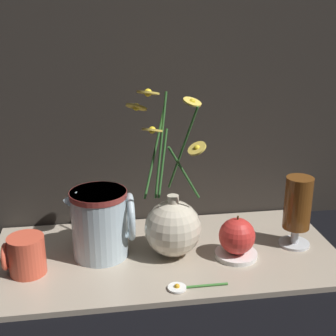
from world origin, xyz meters
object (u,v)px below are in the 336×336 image
at_px(tea_glass, 298,206).
at_px(orange_fruit, 237,236).
at_px(vase_with_flowers, 173,224).
at_px(ceramic_pitcher, 101,221).
at_px(yellow_mug, 26,255).

relative_size(tea_glass, orange_fruit, 1.88).
xyz_separation_m(vase_with_flowers, orange_fruit, (0.13, -0.03, -0.02)).
height_order(ceramic_pitcher, tea_glass, tea_glass).
relative_size(ceramic_pitcher, tea_glass, 0.98).
bearing_deg(ceramic_pitcher, tea_glass, -2.75).
height_order(yellow_mug, ceramic_pitcher, ceramic_pitcher).
relative_size(yellow_mug, ceramic_pitcher, 0.52).
distance_m(ceramic_pitcher, orange_fruit, 0.29).
distance_m(yellow_mug, ceramic_pitcher, 0.17).
bearing_deg(vase_with_flowers, orange_fruit, -14.04).
bearing_deg(yellow_mug, ceramic_pitcher, 18.51).
bearing_deg(orange_fruit, vase_with_flowers, 165.96).
bearing_deg(tea_glass, orange_fruit, -167.82).
xyz_separation_m(vase_with_flowers, yellow_mug, (-0.30, -0.03, -0.03)).
height_order(vase_with_flowers, ceramic_pitcher, vase_with_flowers).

